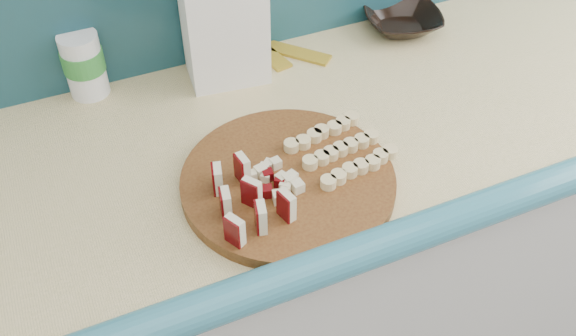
% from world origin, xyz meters
% --- Properties ---
extents(kitchen_counter, '(2.20, 0.63, 0.91)m').
position_xyz_m(kitchen_counter, '(0.10, 1.50, 0.46)').
color(kitchen_counter, beige).
rests_on(kitchen_counter, ground).
extents(cutting_board, '(0.40, 0.40, 0.02)m').
position_xyz_m(cutting_board, '(0.06, 1.37, 0.92)').
color(cutting_board, '#48220F').
rests_on(cutting_board, kitchen_counter).
extents(apple_wedges, '(0.11, 0.15, 0.05)m').
position_xyz_m(apple_wedges, '(-0.03, 1.33, 0.96)').
color(apple_wedges, beige).
rests_on(apple_wedges, cutting_board).
extents(apple_chunks, '(0.06, 0.06, 0.02)m').
position_xyz_m(apple_chunks, '(0.03, 1.37, 0.94)').
color(apple_chunks, beige).
rests_on(apple_chunks, cutting_board).
extents(banana_slices, '(0.17, 0.15, 0.02)m').
position_xyz_m(banana_slices, '(0.16, 1.39, 0.94)').
color(banana_slices, '#DDC387').
rests_on(banana_slices, cutting_board).
extents(brown_bowl, '(0.20, 0.20, 0.04)m').
position_xyz_m(brown_bowl, '(0.48, 1.72, 0.93)').
color(brown_bowl, black).
rests_on(brown_bowl, kitchen_counter).
extents(flour_bag, '(0.16, 0.12, 0.26)m').
position_xyz_m(flour_bag, '(0.07, 1.71, 1.04)').
color(flour_bag, white).
rests_on(flour_bag, kitchen_counter).
extents(canister, '(0.08, 0.08, 0.13)m').
position_xyz_m(canister, '(-0.19, 1.76, 0.98)').
color(canister, white).
rests_on(canister, kitchen_counter).
extents(banana_peel, '(0.24, 0.19, 0.01)m').
position_xyz_m(banana_peel, '(0.16, 1.74, 0.91)').
color(banana_peel, gold).
rests_on(banana_peel, kitchen_counter).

